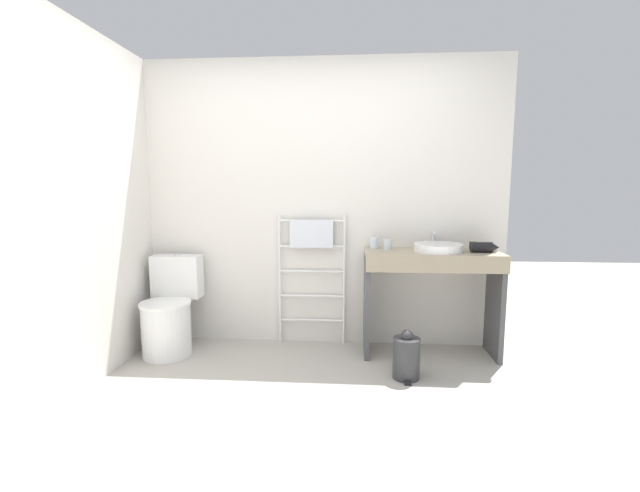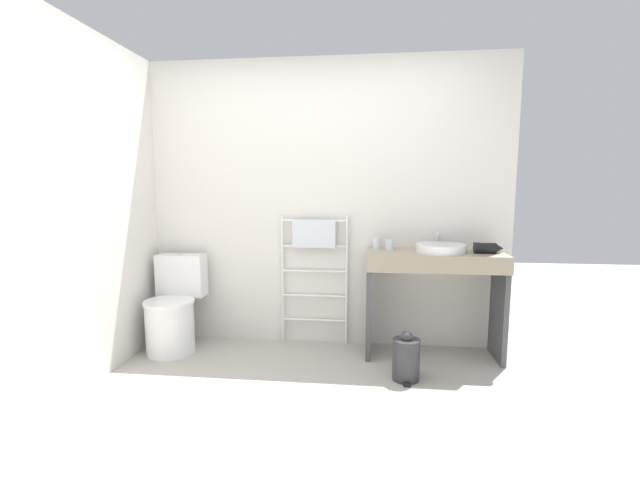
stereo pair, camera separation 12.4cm
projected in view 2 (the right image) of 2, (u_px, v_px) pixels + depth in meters
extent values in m
plane|color=#A8A399|center=(289.00, 439.00, 2.35)|extent=(12.00, 12.00, 0.00)
cube|color=silver|center=(321.00, 204.00, 3.75)|extent=(3.22, 0.12, 2.46)
cube|color=silver|center=(97.00, 208.00, 3.11)|extent=(0.12, 2.26, 2.46)
cylinder|color=white|center=(170.00, 328.00, 3.56)|extent=(0.39, 0.39, 0.43)
cylinder|color=white|center=(169.00, 302.00, 3.53)|extent=(0.41, 0.41, 0.02)
cube|color=white|center=(182.00, 275.00, 3.77)|extent=(0.42, 0.18, 0.37)
cylinder|color=silver|center=(181.00, 254.00, 3.74)|extent=(0.05, 0.05, 0.01)
cylinder|color=white|center=(283.00, 279.00, 3.79)|extent=(0.02, 0.02, 1.14)
cylinder|color=white|center=(347.00, 281.00, 3.72)|extent=(0.02, 0.02, 1.14)
cylinder|color=white|center=(315.00, 320.00, 3.80)|extent=(0.57, 0.02, 0.02)
cylinder|color=white|center=(315.00, 296.00, 3.77)|extent=(0.57, 0.02, 0.02)
cylinder|color=white|center=(314.00, 271.00, 3.74)|extent=(0.57, 0.02, 0.02)
cylinder|color=white|center=(314.00, 246.00, 3.71)|extent=(0.57, 0.02, 0.02)
cylinder|color=white|center=(314.00, 221.00, 3.68)|extent=(0.57, 0.02, 0.02)
cube|color=silver|center=(314.00, 234.00, 3.67)|extent=(0.37, 0.04, 0.24)
cube|color=gray|center=(435.00, 254.00, 3.41)|extent=(1.08, 0.45, 0.03)
cube|color=gray|center=(439.00, 267.00, 3.21)|extent=(1.08, 0.02, 0.10)
cube|color=#4C4C4F|center=(369.00, 305.00, 3.53)|extent=(0.04, 0.39, 0.83)
cube|color=#4C4C4F|center=(499.00, 309.00, 3.41)|extent=(0.04, 0.39, 0.83)
cylinder|color=white|center=(441.00, 248.00, 3.39)|extent=(0.39, 0.39, 0.06)
cylinder|color=silver|center=(441.00, 245.00, 3.39)|extent=(0.32, 0.32, 0.01)
cylinder|color=silver|center=(437.00, 240.00, 3.59)|extent=(0.02, 0.02, 0.14)
cylinder|color=silver|center=(438.00, 234.00, 3.54)|extent=(0.02, 0.09, 0.02)
cylinder|color=silver|center=(377.00, 243.00, 3.59)|extent=(0.07, 0.07, 0.09)
cylinder|color=silver|center=(390.00, 245.00, 3.53)|extent=(0.07, 0.07, 0.08)
cylinder|color=black|center=(485.00, 248.00, 3.33)|extent=(0.16, 0.08, 0.08)
cone|color=black|center=(500.00, 248.00, 3.31)|extent=(0.06, 0.07, 0.07)
cube|color=black|center=(478.00, 247.00, 3.41)|extent=(0.05, 0.09, 0.06)
cylinder|color=#333335|center=(406.00, 359.00, 3.07)|extent=(0.20, 0.20, 0.30)
sphere|color=#333335|center=(407.00, 337.00, 3.05)|extent=(0.09, 0.09, 0.09)
cube|color=black|center=(407.00, 385.00, 2.98)|extent=(0.05, 0.04, 0.02)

